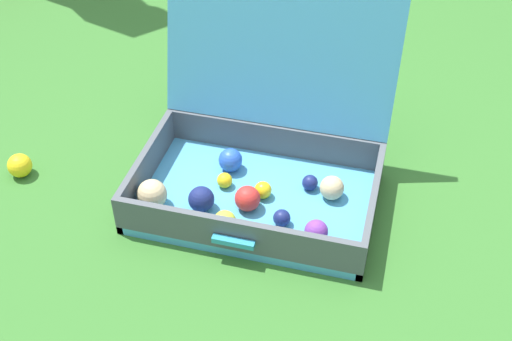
% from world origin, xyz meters
% --- Properties ---
extents(ground_plane, '(16.00, 16.00, 0.00)m').
position_xyz_m(ground_plane, '(0.00, 0.00, 0.00)').
color(ground_plane, '#336B28').
extents(open_suitcase, '(0.66, 0.56, 0.54)m').
position_xyz_m(open_suitcase, '(-0.06, 0.04, 0.12)').
color(open_suitcase, '#4799C6').
rests_on(open_suitcase, ground).
extents(stray_ball_on_grass, '(0.07, 0.07, 0.07)m').
position_xyz_m(stray_ball_on_grass, '(-0.76, -0.09, 0.04)').
color(stray_ball_on_grass, yellow).
rests_on(stray_ball_on_grass, ground).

